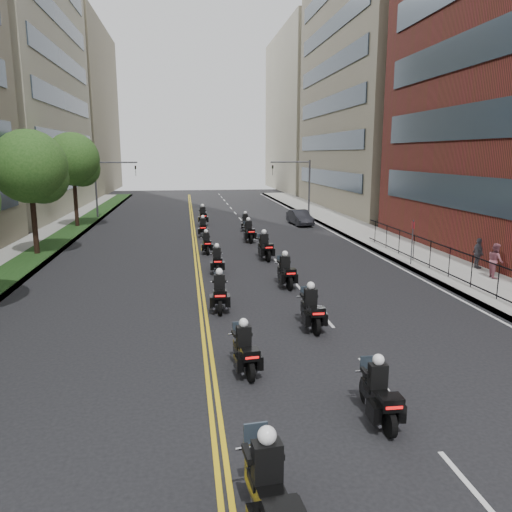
{
  "coord_description": "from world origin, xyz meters",
  "views": [
    {
      "loc": [
        -2.03,
        -7.81,
        6.24
      ],
      "look_at": [
        1.22,
        15.17,
        1.46
      ],
      "focal_mm": 35.0,
      "sensor_mm": 36.0,
      "label": 1
    }
  ],
  "objects": [
    {
      "name": "ground",
      "position": [
        0.0,
        0.0,
        0.0
      ],
      "size": [
        160.0,
        160.0,
        0.0
      ],
      "primitive_type": "plane",
      "color": "black",
      "rests_on": "ground"
    },
    {
      "name": "sidewalk_right",
      "position": [
        12.0,
        25.0,
        0.07
      ],
      "size": [
        4.0,
        90.0,
        0.15
      ],
      "primitive_type": "cube",
      "color": "gray",
      "rests_on": "ground"
    },
    {
      "name": "sidewalk_left",
      "position": [
        -12.0,
        25.0,
        0.07
      ],
      "size": [
        4.0,
        90.0,
        0.15
      ],
      "primitive_type": "cube",
      "color": "gray",
      "rests_on": "ground"
    },
    {
      "name": "grass_strip",
      "position": [
        -11.2,
        25.0,
        0.17
      ],
      "size": [
        2.0,
        90.0,
        0.04
      ],
      "primitive_type": "cube",
      "color": "#163413",
      "rests_on": "sidewalk_left"
    },
    {
      "name": "building_right_tan",
      "position": [
        21.48,
        48.0,
        15.0
      ],
      "size": [
        15.11,
        28.0,
        30.0
      ],
      "color": "gray",
      "rests_on": "ground"
    },
    {
      "name": "building_right_far",
      "position": [
        21.5,
        78.0,
        13.0
      ],
      "size": [
        15.0,
        28.0,
        26.0
      ],
      "primitive_type": "cube",
      "color": "#A39C84",
      "rests_on": "ground"
    },
    {
      "name": "building_left_far",
      "position": [
        -22.0,
        78.0,
        13.0
      ],
      "size": [
        16.0,
        28.0,
        26.0
      ],
      "primitive_type": "cube",
      "color": "gray",
      "rests_on": "ground"
    },
    {
      "name": "iron_fence",
      "position": [
        11.0,
        12.0,
        0.9
      ],
      "size": [
        0.05,
        28.0,
        1.5
      ],
      "color": "black",
      "rests_on": "sidewalk_right"
    },
    {
      "name": "street_trees",
      "position": [
        -11.05,
        18.61,
        5.13
      ],
      "size": [
        4.4,
        38.4,
        7.98
      ],
      "color": "black",
      "rests_on": "ground"
    },
    {
      "name": "traffic_signal_right",
      "position": [
        9.54,
        42.0,
        3.7
      ],
      "size": [
        4.09,
        0.2,
        5.6
      ],
      "color": "#3F3F44",
      "rests_on": "ground"
    },
    {
      "name": "traffic_signal_left",
      "position": [
        -9.54,
        42.0,
        3.7
      ],
      "size": [
        4.09,
        0.2,
        5.6
      ],
      "color": "#3F3F44",
      "rests_on": "ground"
    },
    {
      "name": "motorcycle_0",
      "position": [
        -0.8,
        -0.66,
        0.74
      ],
      "size": [
        0.7,
        2.54,
        1.87
      ],
      "rotation": [
        0.0,
        0.0,
        0.1
      ],
      "color": "black",
      "rests_on": "ground"
    },
    {
      "name": "motorcycle_1",
      "position": [
        2.36,
        2.53,
        0.64
      ],
      "size": [
        0.51,
        2.2,
        1.63
      ],
      "rotation": [
        0.0,
        0.0,
        -0.01
      ],
      "color": "black",
      "rests_on": "ground"
    },
    {
      "name": "motorcycle_2",
      "position": [
        -0.45,
        5.67,
        0.63
      ],
      "size": [
        0.62,
        2.15,
        1.59
      ],
      "rotation": [
        0.0,
        0.0,
        0.12
      ],
      "color": "black",
      "rests_on": "ground"
    },
    {
      "name": "motorcycle_3",
      "position": [
        2.37,
        9.0,
        0.67
      ],
      "size": [
        0.53,
        2.31,
        1.71
      ],
      "rotation": [
        0.0,
        0.0,
        0.01
      ],
      "color": "black",
      "rests_on": "ground"
    },
    {
      "name": "motorcycle_4",
      "position": [
        -0.76,
        11.64,
        0.67
      ],
      "size": [
        0.55,
        2.31,
        1.7
      ],
      "rotation": [
        0.0,
        0.0,
        -0.04
      ],
      "color": "black",
      "rests_on": "ground"
    },
    {
      "name": "motorcycle_5",
      "position": [
        2.6,
        14.84,
        0.68
      ],
      "size": [
        0.59,
        2.32,
        1.71
      ],
      "rotation": [
        0.0,
        0.0,
        0.07
      ],
      "color": "black",
      "rests_on": "ground"
    },
    {
      "name": "motorcycle_6",
      "position": [
        -0.45,
        18.1,
        0.62
      ],
      "size": [
        0.49,
        2.13,
        1.57
      ],
      "rotation": [
        0.0,
        0.0,
        -0.02
      ],
      "color": "black",
      "rests_on": "ground"
    },
    {
      "name": "motorcycle_7",
      "position": [
        2.6,
        21.15,
        0.71
      ],
      "size": [
        0.68,
        2.43,
        1.79
      ],
      "rotation": [
        0.0,
        0.0,
        0.1
      ],
      "color": "black",
      "rests_on": "ground"
    },
    {
      "name": "motorcycle_8",
      "position": [
        -0.78,
        23.5,
        0.6
      ],
      "size": [
        0.5,
        2.07,
        1.53
      ],
      "rotation": [
        0.0,
        0.0,
        0.05
      ],
      "color": "black",
      "rests_on": "ground"
    },
    {
      "name": "motorcycle_9",
      "position": [
        2.41,
        27.26,
        0.69
      ],
      "size": [
        0.62,
        2.38,
        1.76
      ],
      "rotation": [
        0.0,
        0.0,
        0.07
      ],
      "color": "black",
      "rests_on": "ground"
    },
    {
      "name": "motorcycle_10",
      "position": [
        -0.76,
        30.0,
        0.65
      ],
      "size": [
        0.52,
        2.23,
        1.64
      ],
      "rotation": [
        0.0,
        0.0,
        -0.03
      ],
      "color": "black",
      "rests_on": "ground"
    },
    {
      "name": "motorcycle_11",
      "position": [
        2.8,
        32.54,
        0.64
      ],
      "size": [
        0.53,
        2.18,
        1.61
      ],
      "rotation": [
        0.0,
        0.0,
        -0.05
      ],
      "color": "black",
      "rests_on": "ground"
    },
    {
      "name": "motorcycle_12",
      "position": [
        -0.54,
        36.33,
        0.74
      ],
      "size": [
        0.59,
        2.54,
        1.87
      ],
      "rotation": [
        0.0,
        0.0,
        0.02
      ],
      "color": "black",
      "rests_on": "ground"
    },
    {
      "name": "parked_sedan",
      "position": [
        8.0,
        35.25,
        0.66
      ],
      "size": [
        1.76,
        4.13,
        1.32
      ],
      "primitive_type": "imported",
      "rotation": [
        0.0,
        0.0,
        0.09
      ],
      "color": "black",
      "rests_on": "ground"
    },
    {
      "name": "pedestrian_b",
      "position": [
        13.18,
        14.52,
        1.02
      ],
      "size": [
        0.82,
        0.96,
        1.74
      ],
      "primitive_type": "imported",
      "rotation": [
        0.0,
        0.0,
        1.36
      ],
      "color": "#96525F",
      "rests_on": "sidewalk_right"
    },
    {
      "name": "pedestrian_c",
      "position": [
        13.5,
        16.53,
        0.98
      ],
      "size": [
        0.49,
        1.0,
        1.65
      ],
      "primitive_type": "imported",
      "rotation": [
        0.0,
        0.0,
        1.48
      ],
      "color": "#434149",
      "rests_on": "sidewalk_right"
    }
  ]
}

